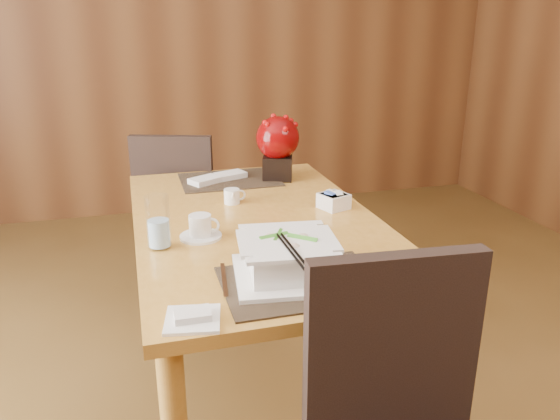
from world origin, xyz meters
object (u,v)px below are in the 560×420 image
object	(u,v)px
creamer_jug	(232,196)
berry_decor	(278,144)
dining_table	(257,243)
soup_setting	(287,259)
bread_plate	(193,319)
sugar_caddy	(334,201)
coffee_cup	(200,228)
far_chair	(180,206)
water_glass	(158,222)

from	to	relation	value
creamer_jug	berry_decor	bearing A→B (deg)	48.13
dining_table	berry_decor	size ratio (longest dim) A/B	5.06
soup_setting	creamer_jug	size ratio (longest dim) A/B	4.08
soup_setting	bread_plate	world-z (taller)	soup_setting
soup_setting	berry_decor	distance (m)	1.05
sugar_caddy	bread_plate	size ratio (longest dim) A/B	0.74
dining_table	berry_decor	bearing A→B (deg)	66.52
coffee_cup	bread_plate	bearing A→B (deg)	-99.96
creamer_jug	far_chair	distance (m)	0.77
dining_table	creamer_jug	world-z (taller)	creamer_jug
creamer_jug	sugar_caddy	world-z (taller)	same
berry_decor	bread_plate	world-z (taller)	berry_decor
coffee_cup	bread_plate	world-z (taller)	coffee_cup
coffee_cup	water_glass	size ratio (longest dim) A/B	0.81
dining_table	creamer_jug	xyz separation A→B (m)	(-0.05, 0.22, 0.13)
water_glass	berry_decor	distance (m)	0.91
berry_decor	far_chair	bearing A→B (deg)	136.38
sugar_caddy	berry_decor	xyz separation A→B (m)	(-0.10, 0.47, 0.14)
berry_decor	bread_plate	distance (m)	1.32
soup_setting	bread_plate	distance (m)	0.34
water_glass	creamer_jug	bearing A→B (deg)	50.85
water_glass	bread_plate	distance (m)	0.51
sugar_caddy	soup_setting	bearing A→B (deg)	-122.91
creamer_jug	bread_plate	bearing A→B (deg)	-106.13
bread_plate	far_chair	bearing A→B (deg)	85.81
water_glass	far_chair	size ratio (longest dim) A/B	0.19
soup_setting	far_chair	xyz separation A→B (m)	(-0.18, 1.43, -0.29)
berry_decor	water_glass	bearing A→B (deg)	-130.77
coffee_cup	creamer_jug	xyz separation A→B (m)	(0.17, 0.34, -0.01)
soup_setting	water_glass	distance (m)	0.48
coffee_cup	water_glass	distance (m)	0.16
berry_decor	sugar_caddy	bearing A→B (deg)	-78.00
soup_setting	sugar_caddy	bearing A→B (deg)	64.34
dining_table	far_chair	bearing A→B (deg)	102.63
bread_plate	far_chair	distance (m)	1.62
far_chair	bread_plate	bearing A→B (deg)	104.41
sugar_caddy	far_chair	distance (m)	1.06
dining_table	water_glass	distance (m)	0.45
water_glass	far_chair	world-z (taller)	water_glass
coffee_cup	sugar_caddy	world-z (taller)	coffee_cup
water_glass	sugar_caddy	world-z (taller)	water_glass
coffee_cup	water_glass	xyz separation A→B (m)	(-0.14, -0.05, 0.05)
water_glass	berry_decor	world-z (taller)	berry_decor
soup_setting	water_glass	size ratio (longest dim) A/B	1.89
creamer_jug	bread_plate	size ratio (longest dim) A/B	0.61
coffee_cup	water_glass	bearing A→B (deg)	-160.61
sugar_caddy	bread_plate	distance (m)	0.96
water_glass	creamer_jug	distance (m)	0.50
coffee_cup	far_chair	size ratio (longest dim) A/B	0.16
coffee_cup	creamer_jug	size ratio (longest dim) A/B	1.75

